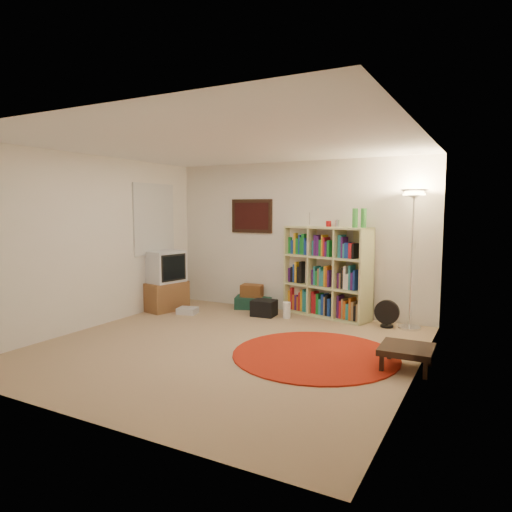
{
  "coord_description": "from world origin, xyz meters",
  "views": [
    {
      "loc": [
        2.94,
        -4.75,
        1.74
      ],
      "look_at": [
        0.1,
        0.6,
        1.1
      ],
      "focal_mm": 32.0,
      "sensor_mm": 36.0,
      "label": 1
    }
  ],
  "objects": [
    {
      "name": "suitcase",
      "position": [
        -0.76,
        2.15,
        0.1
      ],
      "size": [
        0.73,
        0.59,
        0.2
      ],
      "rotation": [
        0.0,
        0.0,
        0.33
      ],
      "color": "#14382C",
      "rests_on": "ground"
    },
    {
      "name": "bookshelf",
      "position": [
        0.53,
        2.17,
        0.7
      ],
      "size": [
        1.5,
        0.76,
        1.73
      ],
      "rotation": [
        0.0,
        0.0,
        -0.25
      ],
      "color": "beige",
      "rests_on": "ground"
    },
    {
      "name": "floor_fan",
      "position": [
        1.57,
        1.91,
        0.2
      ],
      "size": [
        0.36,
        0.19,
        0.41
      ],
      "rotation": [
        0.0,
        0.0,
        0.02
      ],
      "color": "black",
      "rests_on": "ground"
    },
    {
      "name": "paper_towel",
      "position": [
        0.04,
        1.74,
        0.13
      ],
      "size": [
        0.14,
        0.14,
        0.26
      ],
      "rotation": [
        0.0,
        0.0,
        0.16
      ],
      "color": "white",
      "rests_on": "ground"
    },
    {
      "name": "dvd_box",
      "position": [
        -1.52,
        1.24,
        0.05
      ],
      "size": [
        0.36,
        0.32,
        0.1
      ],
      "rotation": [
        0.0,
        0.0,
        0.22
      ],
      "color": "silver",
      "rests_on": "ground"
    },
    {
      "name": "red_rug",
      "position": [
        1.1,
        0.22,
        0.01
      ],
      "size": [
        1.96,
        1.96,
        0.02
      ],
      "color": "#981A0B",
      "rests_on": "ground"
    },
    {
      "name": "floor_lamp",
      "position": [
        1.88,
        1.99,
        1.66
      ],
      "size": [
        0.43,
        0.43,
        2.0
      ],
      "rotation": [
        0.0,
        0.0,
        0.12
      ],
      "color": "white",
      "rests_on": "ground"
    },
    {
      "name": "room",
      "position": [
        -0.05,
        0.05,
        1.26
      ],
      "size": [
        4.54,
        4.54,
        2.54
      ],
      "color": "#A3825F",
      "rests_on": "ground"
    },
    {
      "name": "tv_stand",
      "position": [
        -2.04,
        1.31,
        0.49
      ],
      "size": [
        0.62,
        0.79,
        1.02
      ],
      "rotation": [
        0.0,
        0.0,
        -0.22
      ],
      "color": "brown",
      "rests_on": "ground"
    },
    {
      "name": "side_table",
      "position": [
        2.13,
        0.25,
        0.21
      ],
      "size": [
        0.56,
        0.56,
        0.25
      ],
      "rotation": [
        0.0,
        0.0,
        0.02
      ],
      "color": "black",
      "rests_on": "ground"
    },
    {
      "name": "duffel_bag",
      "position": [
        -0.34,
        1.71,
        0.13
      ],
      "size": [
        0.39,
        0.34,
        0.26
      ],
      "rotation": [
        0.0,
        0.0,
        0.08
      ],
      "color": "black",
      "rests_on": "ground"
    },
    {
      "name": "wicker_basket",
      "position": [
        -0.79,
        2.13,
        0.31
      ],
      "size": [
        0.41,
        0.33,
        0.21
      ],
      "rotation": [
        0.0,
        0.0,
        0.2
      ],
      "color": "brown",
      "rests_on": "suitcase"
    }
  ]
}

